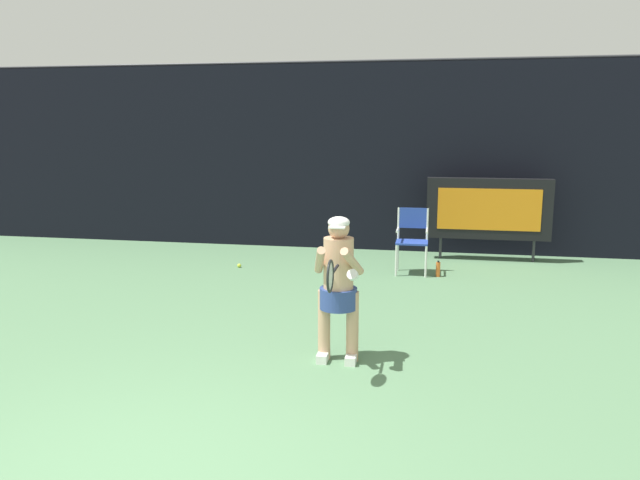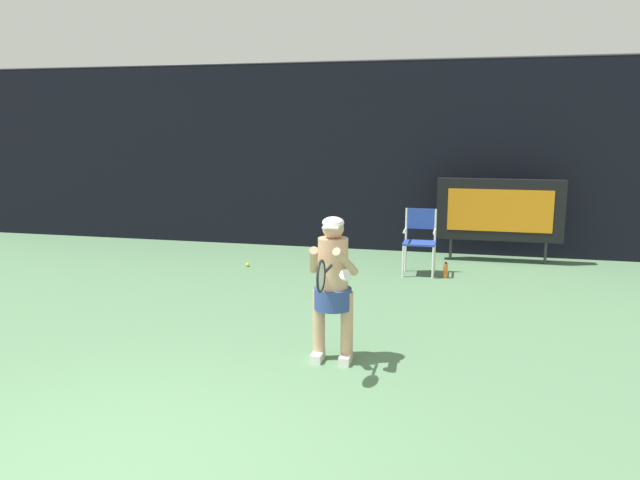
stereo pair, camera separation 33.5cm
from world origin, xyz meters
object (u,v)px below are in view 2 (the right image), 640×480
(scoreboard, at_px, (499,210))
(tennis_player, at_px, (333,282))
(water_bottle, at_px, (445,271))
(umpire_chair, at_px, (420,237))
(tennis_racket, at_px, (322,276))
(tennis_ball_loose, at_px, (247,265))

(scoreboard, bearing_deg, tennis_player, -109.98)
(water_bottle, bearing_deg, umpire_chair, 157.31)
(tennis_player, relative_size, tennis_racket, 2.54)
(tennis_player, bearing_deg, water_bottle, 74.79)
(scoreboard, distance_m, tennis_ball_loose, 4.58)
(tennis_player, distance_m, tennis_ball_loose, 4.60)
(tennis_racket, bearing_deg, scoreboard, 80.15)
(water_bottle, xyz_separation_m, tennis_player, (-1.05, -3.85, 0.72))
(umpire_chair, height_order, water_bottle, umpire_chair)
(umpire_chair, bearing_deg, scoreboard, 43.36)
(scoreboard, distance_m, tennis_player, 5.61)
(scoreboard, relative_size, water_bottle, 8.30)
(water_bottle, distance_m, tennis_player, 4.05)
(tennis_racket, bearing_deg, tennis_player, 99.97)
(scoreboard, height_order, water_bottle, scoreboard)
(umpire_chair, distance_m, tennis_ball_loose, 3.02)
(umpire_chair, bearing_deg, tennis_ball_loose, -176.94)
(scoreboard, distance_m, tennis_racket, 6.16)
(tennis_player, bearing_deg, tennis_ball_loose, 121.25)
(water_bottle, bearing_deg, tennis_player, -105.21)
(scoreboard, xyz_separation_m, water_bottle, (-0.87, -1.42, -0.82))
(tennis_player, bearing_deg, tennis_racket, -88.11)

